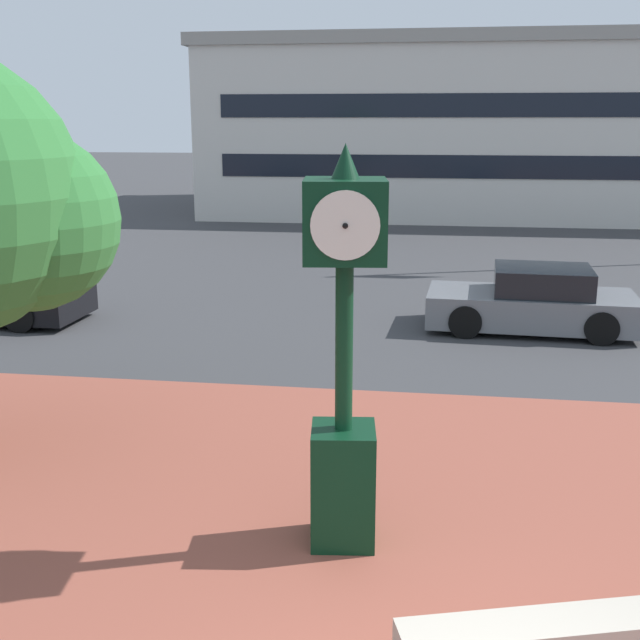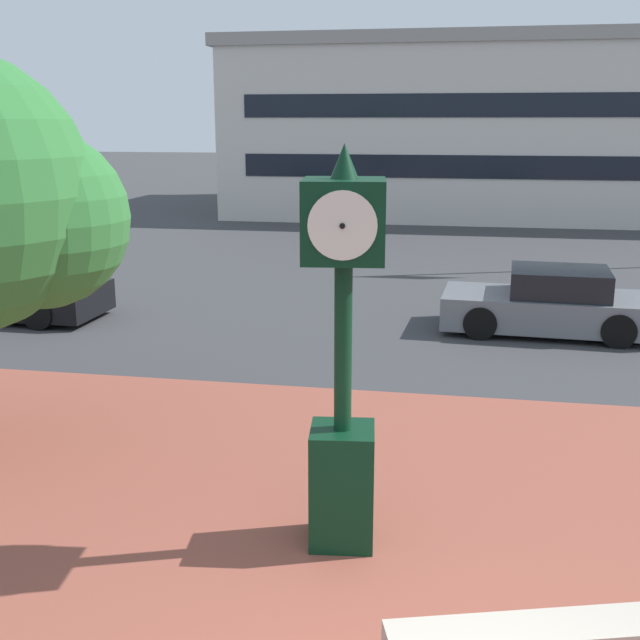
% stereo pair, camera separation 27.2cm
% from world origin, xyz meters
% --- Properties ---
extents(plaza_brick_paving, '(44.00, 11.46, 0.01)m').
position_xyz_m(plaza_brick_paving, '(0.00, 1.73, 0.00)').
color(plaza_brick_paving, brown).
rests_on(plaza_brick_paving, ground).
extents(street_clock, '(0.82, 0.87, 3.88)m').
position_xyz_m(street_clock, '(-1.25, 2.90, 1.90)').
color(street_clock, black).
rests_on(street_clock, ground).
extents(car_street_near, '(4.14, 2.11, 1.28)m').
position_xyz_m(car_street_near, '(1.54, 11.64, 0.57)').
color(car_street_near, slate).
rests_on(car_street_near, ground).
extents(civic_building, '(25.76, 13.82, 7.49)m').
position_xyz_m(civic_building, '(2.19, 34.71, 3.76)').
color(civic_building, beige).
rests_on(civic_building, ground).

